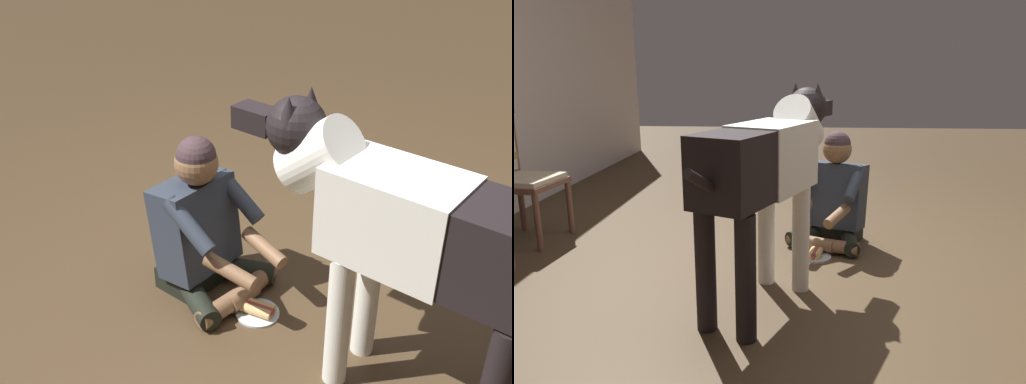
# 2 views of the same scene
# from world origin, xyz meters

# --- Properties ---
(ground_plane) EXTENTS (16.00, 16.00, 0.00)m
(ground_plane) POSITION_xyz_m (0.00, 0.00, 0.00)
(ground_plane) COLOR #493722
(person_sitting_on_floor) EXTENTS (0.70, 0.62, 0.84)m
(person_sitting_on_floor) POSITION_xyz_m (0.49, 0.11, 0.34)
(person_sitting_on_floor) COLOR black
(person_sitting_on_floor) RESTS_ON ground
(large_dog) EXTENTS (1.43, 0.73, 1.19)m
(large_dog) POSITION_xyz_m (-0.47, 0.53, 0.77)
(large_dog) COLOR white
(large_dog) RESTS_ON ground
(hot_dog_on_plate) EXTENTS (0.22, 0.22, 0.06)m
(hot_dog_on_plate) POSITION_xyz_m (0.18, 0.24, 0.03)
(hot_dog_on_plate) COLOR silver
(hot_dog_on_plate) RESTS_ON ground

